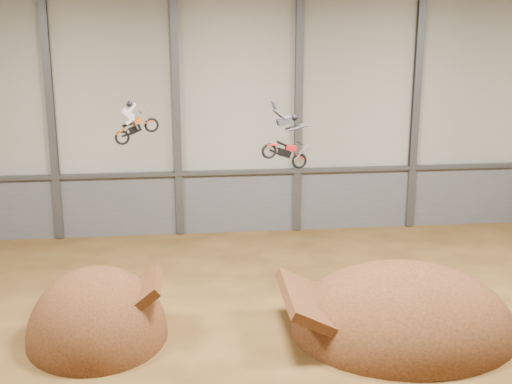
% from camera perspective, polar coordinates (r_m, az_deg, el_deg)
% --- Properties ---
extents(floor, '(40.00, 40.00, 0.00)m').
position_cam_1_polar(floor, '(27.38, 1.27, -13.31)').
color(floor, '#492E13').
rests_on(floor, ground).
extents(back_wall, '(40.00, 0.10, 14.00)m').
position_cam_1_polar(back_wall, '(39.34, -1.47, 6.57)').
color(back_wall, '#A3A191').
rests_on(back_wall, ground).
extents(lower_band_back, '(39.80, 0.18, 3.50)m').
position_cam_1_polar(lower_band_back, '(40.43, -1.41, -0.81)').
color(lower_band_back, '#585A60').
rests_on(lower_band_back, ground).
extents(steel_rail, '(39.80, 0.35, 0.20)m').
position_cam_1_polar(steel_rail, '(39.80, -1.40, 1.61)').
color(steel_rail, '#47494F').
rests_on(steel_rail, lower_band_back).
extents(steel_column_1, '(0.40, 0.36, 13.90)m').
position_cam_1_polar(steel_column_1, '(39.62, -16.09, 6.03)').
color(steel_column_1, '#47494F').
rests_on(steel_column_1, ground).
extents(steel_column_2, '(0.40, 0.36, 13.90)m').
position_cam_1_polar(steel_column_2, '(39.02, -6.36, 6.40)').
color(steel_column_2, '#47494F').
rests_on(steel_column_2, ground).
extents(steel_column_3, '(0.40, 0.36, 13.90)m').
position_cam_1_polar(steel_column_3, '(39.55, 3.41, 6.60)').
color(steel_column_3, '#47494F').
rests_on(steel_column_3, ground).
extents(steel_column_4, '(0.40, 0.36, 13.90)m').
position_cam_1_polar(steel_column_4, '(41.17, 12.66, 6.61)').
color(steel_column_4, '#47494F').
rests_on(steel_column_4, ground).
extents(takeoff_ramp, '(5.56, 6.42, 5.56)m').
position_cam_1_polar(takeoff_ramp, '(29.72, -12.51, -11.23)').
color(takeoff_ramp, '#3C1E0F').
rests_on(takeoff_ramp, ground).
extents(landing_ramp, '(9.17, 8.12, 5.29)m').
position_cam_1_polar(landing_ramp, '(30.17, 11.61, -10.75)').
color(landing_ramp, '#3C1E0F').
rests_on(landing_ramp, ground).
extents(fmx_rider_a, '(2.37, 1.10, 2.18)m').
position_cam_1_polar(fmx_rider_a, '(28.57, -9.35, 5.93)').
color(fmx_rider_a, '#CB4811').
extents(fmx_rider_b, '(3.44, 1.34, 3.13)m').
position_cam_1_polar(fmx_rider_b, '(29.00, 2.08, 4.54)').
color(fmx_rider_b, '#AE1415').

